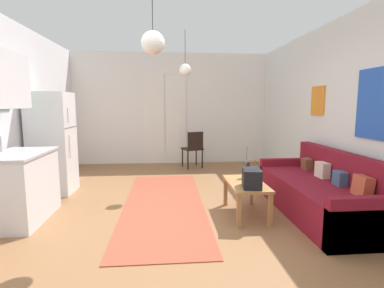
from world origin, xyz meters
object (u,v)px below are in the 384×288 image
(accent_chair, at_px, (193,147))
(pendant_lamp_near, at_px, (153,43))
(pendant_lamp_far, at_px, (185,70))
(bamboo_vase, at_px, (246,170))
(coffee_table, at_px, (246,187))
(refrigerator, at_px, (52,143))
(handbag, at_px, (252,178))
(couch, at_px, (321,194))

(accent_chair, xyz_separation_m, pendant_lamp_near, (-0.75, -3.37, 1.66))
(pendant_lamp_far, bearing_deg, bamboo_vase, -55.70)
(coffee_table, distance_m, accent_chair, 3.01)
(refrigerator, distance_m, pendant_lamp_far, 2.54)
(accent_chair, bearing_deg, pendant_lamp_far, 61.02)
(handbag, height_order, refrigerator, refrigerator)
(couch, xyz_separation_m, accent_chair, (-1.46, 3.03, 0.21))
(handbag, height_order, pendant_lamp_near, pendant_lamp_near)
(coffee_table, height_order, handbag, handbag)
(refrigerator, bearing_deg, coffee_table, -23.44)
(coffee_table, height_order, accent_chair, accent_chair)
(coffee_table, distance_m, pendant_lamp_near, 2.17)
(bamboo_vase, bearing_deg, coffee_table, -105.40)
(accent_chair, bearing_deg, refrigerator, 15.51)
(bamboo_vase, bearing_deg, handbag, -97.67)
(bamboo_vase, relative_size, pendant_lamp_far, 0.59)
(couch, bearing_deg, coffee_table, 176.96)
(bamboo_vase, xyz_separation_m, pendant_lamp_near, (-1.26, -0.65, 1.58))
(bamboo_vase, height_order, pendant_lamp_near, pendant_lamp_near)
(bamboo_vase, xyz_separation_m, handbag, (-0.07, -0.49, 0.00))
(coffee_table, relative_size, bamboo_vase, 1.97)
(accent_chair, relative_size, pendant_lamp_near, 1.21)
(coffee_table, bearing_deg, pendant_lamp_far, 116.97)
(handbag, bearing_deg, refrigerator, 152.88)
(handbag, relative_size, pendant_lamp_near, 0.50)
(handbag, distance_m, pendant_lamp_far, 2.35)
(pendant_lamp_far, bearing_deg, accent_chair, 79.61)
(refrigerator, bearing_deg, couch, -18.54)
(accent_chair, bearing_deg, coffee_table, 79.76)
(bamboo_vase, distance_m, refrigerator, 3.20)
(handbag, relative_size, pendant_lamp_far, 0.46)
(bamboo_vase, bearing_deg, accent_chair, 100.57)
(couch, xyz_separation_m, pendant_lamp_far, (-1.75, 1.47, 1.79))
(bamboo_vase, bearing_deg, pendant_lamp_near, -152.83)
(couch, distance_m, coffee_table, 1.03)
(handbag, xyz_separation_m, refrigerator, (-2.95, 1.51, 0.27))
(handbag, bearing_deg, pendant_lamp_far, 113.73)
(handbag, bearing_deg, couch, 10.00)
(accent_chair, distance_m, pendant_lamp_far, 2.23)
(accent_chair, height_order, pendant_lamp_far, pendant_lamp_far)
(coffee_table, relative_size, pendant_lamp_near, 1.25)
(pendant_lamp_near, bearing_deg, bamboo_vase, 27.17)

